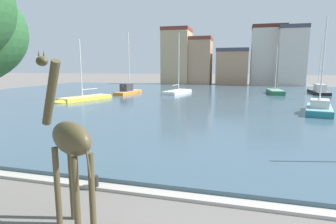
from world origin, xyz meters
The scene contains 15 objects.
harbor_water centered at (0.00, 36.20, 0.14)m, with size 77.83×53.50×0.28m, color #3D5666.
quay_edge_coping centered at (0.00, 9.20, 0.06)m, with size 77.83×0.50×0.12m, color #ADA89E.
giraffe_statue centered at (-1.73, 6.76, 2.48)m, with size 2.58×1.77×4.86m.
sailboat_teal centered at (9.47, 27.80, 0.56)m, with size 3.34×6.78×8.62m.
sailboat_black centered at (13.99, 47.11, 0.57)m, with size 1.86×7.95×8.28m.
sailboat_yellow centered at (-16.20, 30.14, 0.38)m, with size 4.52×7.99×7.54m.
sailboat_orange centered at (-13.75, 39.33, 0.61)m, with size 2.36×6.73×9.36m.
sailboat_green centered at (7.53, 44.92, 0.48)m, with size 2.23×5.98×7.33m.
sailboat_white centered at (-6.62, 42.04, 0.42)m, with size 3.58×7.21×9.28m.
mooring_bollard centered at (-2.35, 9.05, 0.25)m, with size 0.24×0.24×0.50m, color #232326.
townhouse_narrow_midrow centered at (-12.47, 65.54, 6.61)m, with size 6.36×6.72×13.18m.
townhouse_wide_warehouse centered at (-7.43, 65.41, 5.50)m, with size 6.36×5.36×10.98m.
townhouse_end_terrace centered at (0.41, 67.50, 4.20)m, with size 7.13×7.99×8.37m.
townhouse_corner_house centered at (8.09, 67.33, 6.69)m, with size 7.28×5.26×13.34m.
townhouse_tall_gabled centered at (12.70, 66.33, 6.42)m, with size 5.64×7.60×12.81m.
Camera 1 is at (2.60, 0.67, 4.42)m, focal length 29.40 mm.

